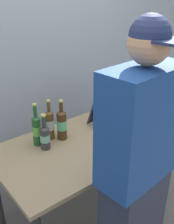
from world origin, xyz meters
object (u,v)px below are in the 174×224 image
object	(u,v)px
laptop	(112,119)
beer_bottle_brown	(37,129)
beer_bottle_dark	(62,124)
beer_bottle_green	(50,124)
coffee_mug	(109,106)
person_figure	(136,176)
beer_bottle_amber	(45,136)

from	to	relation	value
laptop	beer_bottle_brown	xyz separation A→B (m)	(-0.66, 0.12, 0.08)
beer_bottle_brown	beer_bottle_dark	bearing A→B (deg)	-13.22
beer_bottle_green	coffee_mug	bearing A→B (deg)	7.22
beer_bottle_green	person_figure	distance (m)	0.84
laptop	beer_bottle_dark	distance (m)	0.48
laptop	beer_bottle_dark	bearing A→B (deg)	171.19
beer_bottle_dark	beer_bottle_amber	bearing A→B (deg)	-167.15
beer_bottle_dark	coffee_mug	xyz separation A→B (m)	(0.63, 0.15, -0.08)
beer_bottle_green	beer_bottle_amber	size ratio (longest dim) A/B	1.18
beer_bottle_green	beer_bottle_amber	distance (m)	0.14
person_figure	coffee_mug	bearing A→B (deg)	54.47
beer_bottle_brown	coffee_mug	xyz separation A→B (m)	(0.82, 0.10, -0.08)
laptop	beer_bottle_amber	size ratio (longest dim) A/B	1.39
beer_bottle_amber	beer_bottle_brown	size ratio (longest dim) A/B	0.83
beer_bottle_dark	beer_bottle_amber	size ratio (longest dim) A/B	1.18
laptop	beer_bottle_green	xyz separation A→B (m)	(-0.54, 0.13, 0.08)
beer_bottle_green	beer_bottle_brown	distance (m)	0.12
beer_bottle_dark	person_figure	world-z (taller)	person_figure
beer_bottle_green	coffee_mug	xyz separation A→B (m)	(0.70, 0.09, -0.08)
beer_bottle_amber	laptop	bearing A→B (deg)	-2.94
laptop	person_figure	world-z (taller)	person_figure
beer_bottle_green	person_figure	size ratio (longest dim) A/B	0.19
beer_bottle_amber	beer_bottle_brown	world-z (taller)	beer_bottle_brown
laptop	person_figure	bearing A→B (deg)	-125.33
beer_bottle_brown	coffee_mug	world-z (taller)	beer_bottle_brown
beer_bottle_amber	coffee_mug	size ratio (longest dim) A/B	2.38
person_figure	beer_bottle_green	bearing A→B (deg)	92.78
beer_bottle_amber	person_figure	bearing A→B (deg)	-79.00
beer_bottle_brown	laptop	bearing A→B (deg)	-10.10
beer_bottle_brown	person_figure	distance (m)	0.84
beer_bottle_amber	beer_bottle_brown	bearing A→B (deg)	101.80
laptop	person_figure	xyz separation A→B (m)	(-0.50, -0.70, 0.08)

